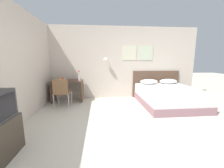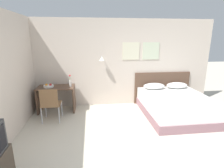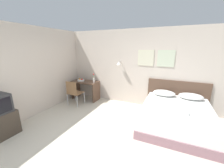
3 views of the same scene
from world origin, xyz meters
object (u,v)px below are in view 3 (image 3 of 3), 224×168
desk (86,87)px  flower_vase (94,79)px  bed (175,117)px  folded_towel_near_foot (181,111)px  pillow_right (191,96)px  desk_chair (74,91)px  pillow_left (164,93)px  fruit_bowl (81,80)px  headboard (176,96)px  tv_stand (1,125)px

desk → flower_vase: (0.42, -0.03, 0.37)m
bed → folded_towel_near_foot: size_ratio=6.42×
pillow_right → flower_vase: flower_vase is taller
folded_towel_near_foot → pillow_right: bearing=74.5°
folded_towel_near_foot → desk_chair: desk_chair is taller
bed → pillow_left: 0.91m
pillow_right → fruit_bowl: bearing=-178.9°
headboard → folded_towel_near_foot: 1.32m
desk → desk_chair: bearing=-91.8°
desk → fruit_bowl: bearing=-172.4°
headboard → desk: headboard is taller
headboard → flower_vase: size_ratio=5.26×
folded_towel_near_foot → flower_vase: 3.14m
pillow_left → desk_chair: bearing=-165.8°
bed → pillow_left: pillow_left is taller
pillow_right → flower_vase: 3.27m
desk → tv_stand: bearing=-98.2°
folded_towel_near_foot → tv_stand: size_ratio=0.50×
folded_towel_near_foot → pillow_left: bearing=113.5°
desk → tv_stand: desk is taller
pillow_left → desk: (-2.94, -0.05, -0.14)m
bed → pillow_left: bearing=116.5°
desk_chair → flower_vase: bearing=56.8°
bed → fruit_bowl: 3.60m
folded_towel_near_foot → tv_stand: bearing=-154.2°
pillow_left → tv_stand: pillow_left is taller
flower_vase → bed: bearing=-13.0°
desk_chair → fruit_bowl: desk_chair is taller
folded_towel_near_foot → flower_vase: (-2.98, 0.96, 0.29)m
headboard → folded_towel_near_foot: (0.08, -1.32, 0.08)m
bed → fruit_bowl: (-3.50, 0.67, 0.50)m
folded_towel_near_foot → desk_chair: bearing=175.1°
bed → tv_stand: tv_stand is taller
desk → tv_stand: 2.87m
flower_vase → tv_stand: flower_vase is taller
folded_towel_near_foot → fruit_bowl: size_ratio=1.12×
pillow_left → fruit_bowl: size_ratio=2.41×
headboard → flower_vase: flower_vase is taller
desk → headboard: bearing=5.6°
fruit_bowl → flower_vase: flower_vase is taller
pillow_right → folded_towel_near_foot: size_ratio=2.15×
headboard → desk_chair: bearing=-162.9°
fruit_bowl → tv_stand: (-0.22, -2.81, -0.48)m
desk_chair → pillow_left: bearing=14.2°
headboard → tv_stand: headboard is taller
pillow_right → folded_towel_near_foot: 1.09m
pillow_left → tv_stand: 4.43m
bed → desk_chair: 3.34m
headboard → folded_towel_near_foot: size_ratio=5.91×
fruit_bowl → tv_stand: bearing=-94.5°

